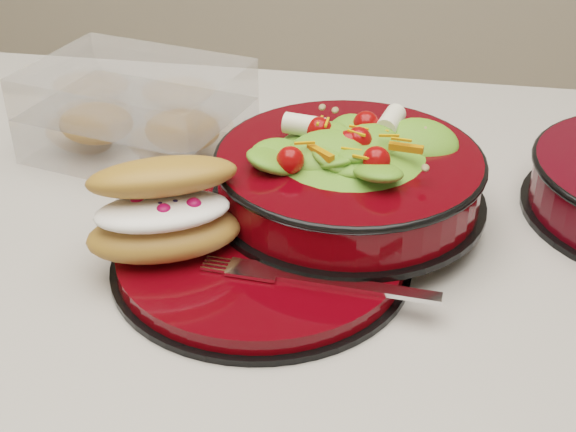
% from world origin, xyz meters
% --- Properties ---
extents(dinner_plate, '(0.26, 0.26, 0.02)m').
position_xyz_m(dinner_plate, '(-0.07, -0.08, 0.91)').
color(dinner_plate, black).
rests_on(dinner_plate, island_counter).
extents(salad_bowl, '(0.25, 0.25, 0.10)m').
position_xyz_m(salad_bowl, '(-0.00, 0.01, 0.96)').
color(salad_bowl, black).
rests_on(salad_bowl, dinner_plate).
extents(croissant, '(0.15, 0.13, 0.08)m').
position_xyz_m(croissant, '(-0.15, -0.09, 0.96)').
color(croissant, '#A77233').
rests_on(croissant, dinner_plate).
extents(fork, '(0.17, 0.03, 0.00)m').
position_xyz_m(fork, '(-0.01, -0.12, 0.92)').
color(fork, silver).
rests_on(fork, dinner_plate).
extents(pastry_box, '(0.24, 0.20, 0.09)m').
position_xyz_m(pastry_box, '(-0.24, 0.11, 0.95)').
color(pastry_box, white).
rests_on(pastry_box, island_counter).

